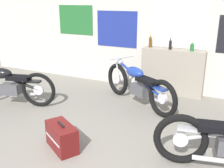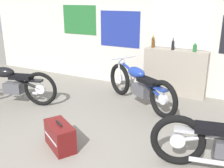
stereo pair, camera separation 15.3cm
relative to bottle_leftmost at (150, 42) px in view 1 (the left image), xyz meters
The scene contains 9 objects.
ground_plane 3.76m from the bottle_leftmost, 92.06° to the right, with size 24.00×24.00×0.00m, color gray.
wall_back 0.28m from the bottle_leftmost, 128.97° to the left, with size 10.00×0.07×2.80m.
sill_counter 0.87m from the bottle_leftmost, ahead, with size 1.42×0.28×1.05m.
bottle_leftmost is the anchor object (origin of this frame).
bottle_left_center 0.50m from the bottle_leftmost, ahead, with size 0.06×0.06×0.26m.
bottle_center 0.97m from the bottle_leftmost, ahead, with size 0.08×0.08×0.21m.
motorcycle_black 3.30m from the bottle_leftmost, 137.31° to the right, with size 2.03×0.79×0.93m.
motorcycle_blue 1.26m from the bottle_leftmost, 84.82° to the right, with size 1.94×1.20×0.92m.
hard_case_darkred 3.29m from the bottle_leftmost, 96.06° to the right, with size 0.66×0.55×0.41m.
Camera 1 is at (1.96, -2.34, 2.17)m, focal length 42.00 mm.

